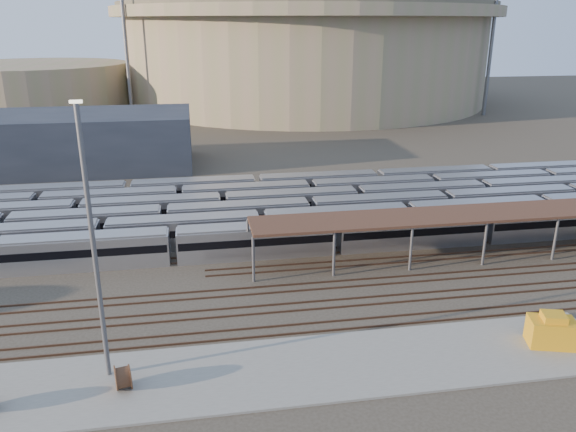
# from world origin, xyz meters

# --- Properties ---
(ground) EXTENTS (420.00, 420.00, 0.00)m
(ground) POSITION_xyz_m (0.00, 0.00, 0.00)
(ground) COLOR #383026
(ground) RESTS_ON ground
(apron) EXTENTS (50.00, 9.00, 0.20)m
(apron) POSITION_xyz_m (-5.00, -15.00, 0.10)
(apron) COLOR gray
(apron) RESTS_ON ground
(subway_trains) EXTENTS (124.95, 23.90, 3.60)m
(subway_trains) POSITION_xyz_m (-2.25, 18.50, 1.80)
(subway_trains) COLOR #B5B4B9
(subway_trains) RESTS_ON ground
(inspection_shed) EXTENTS (60.30, 6.00, 5.30)m
(inspection_shed) POSITION_xyz_m (22.00, 4.00, 4.98)
(inspection_shed) COLOR #5B5C60
(inspection_shed) RESTS_ON ground
(empty_tracks) EXTENTS (170.00, 9.62, 0.18)m
(empty_tracks) POSITION_xyz_m (0.00, -5.00, 0.09)
(empty_tracks) COLOR #4C3323
(empty_tracks) RESTS_ON ground
(stadium) EXTENTS (124.00, 124.00, 32.50)m
(stadium) POSITION_xyz_m (25.00, 140.00, 16.47)
(stadium) COLOR gray
(stadium) RESTS_ON ground
(secondary_arena) EXTENTS (56.00, 56.00, 14.00)m
(secondary_arena) POSITION_xyz_m (-60.00, 130.00, 7.00)
(secondary_arena) COLOR gray
(secondary_arena) RESTS_ON ground
(service_building) EXTENTS (42.00, 20.00, 10.00)m
(service_building) POSITION_xyz_m (-35.00, 55.00, 5.00)
(service_building) COLOR #1E232D
(service_building) RESTS_ON ground
(floodlight_0) EXTENTS (4.00, 1.00, 38.40)m
(floodlight_0) POSITION_xyz_m (-30.00, 110.00, 20.65)
(floodlight_0) COLOR #5B5C60
(floodlight_0) RESTS_ON ground
(floodlight_2) EXTENTS (4.00, 1.00, 38.40)m
(floodlight_2) POSITION_xyz_m (70.00, 100.00, 20.65)
(floodlight_2) COLOR #5B5C60
(floodlight_2) RESTS_ON ground
(floodlight_3) EXTENTS (4.00, 1.00, 38.40)m
(floodlight_3) POSITION_xyz_m (-10.00, 160.00, 20.65)
(floodlight_3) COLOR #5B5C60
(floodlight_3) RESTS_ON ground
(cable_reel_east) EXTENTS (1.41, 2.03, 1.85)m
(cable_reel_east) POSITION_xyz_m (-19.46, -15.37, 1.12)
(cable_reel_east) COLOR #512F20
(cable_reel_east) RESTS_ON apron
(yard_light_pole) EXTENTS (0.80, 0.36, 20.78)m
(yard_light_pole) POSITION_xyz_m (-20.78, -13.37, 10.67)
(yard_light_pole) COLOR #5B5C60
(yard_light_pole) RESTS_ON apron
(yellow_equipment) EXTENTS (4.16, 3.22, 2.29)m
(yellow_equipment) POSITION_xyz_m (15.07, -15.18, 1.35)
(yellow_equipment) COLOR #C78912
(yellow_equipment) RESTS_ON apron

